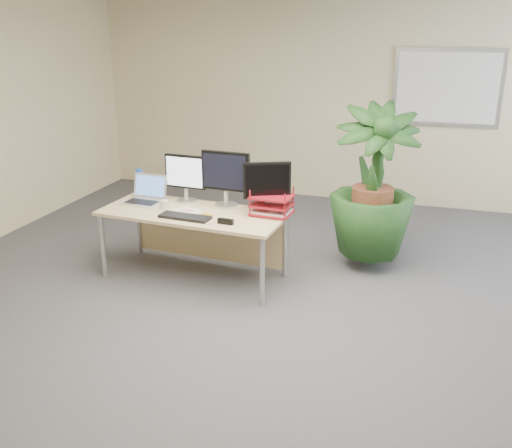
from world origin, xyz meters
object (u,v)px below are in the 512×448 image
(desk, at_px, (198,222))
(monitor_left, at_px, (185,175))
(monitor_right, at_px, (226,175))
(laptop, at_px, (146,196))
(floor_plant, at_px, (373,195))

(desk, bearing_deg, monitor_left, 136.97)
(monitor_left, height_order, monitor_right, monitor_right)
(monitor_right, xyz_separation_m, laptop, (-0.80, -0.11, -0.24))
(floor_plant, height_order, monitor_left, floor_plant)
(floor_plant, xyz_separation_m, monitor_left, (-1.74, -0.49, 0.17))
(laptop, bearing_deg, desk, -4.99)
(desk, relative_size, floor_plant, 1.17)
(desk, height_order, monitor_left, monitor_left)
(monitor_left, xyz_separation_m, monitor_right, (0.42, -0.02, 0.04))
(monitor_left, distance_m, monitor_right, 0.43)
(monitor_left, height_order, laptop, monitor_left)
(desk, bearing_deg, floor_plant, 23.21)
(monitor_right, bearing_deg, laptop, -172.39)
(monitor_left, bearing_deg, laptop, -160.94)
(monitor_right, bearing_deg, monitor_left, 176.94)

